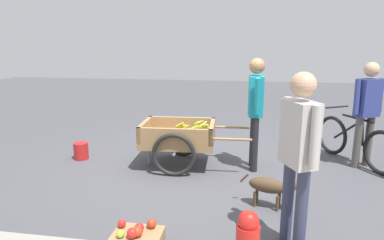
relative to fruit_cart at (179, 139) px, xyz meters
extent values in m
plane|color=#47474C|center=(-0.36, 0.09, -0.44)|extent=(24.00, 24.00, 0.00)
cube|color=#937047|center=(0.01, -0.01, -0.04)|extent=(1.14, 0.85, 0.10)
cube|color=#937047|center=(0.53, 0.02, 0.13)|extent=(0.10, 0.80, 0.24)
cube|color=#937047|center=(-0.51, -0.03, 0.13)|extent=(0.10, 0.80, 0.24)
cube|color=#937047|center=(-0.01, 0.36, 0.13)|extent=(1.10, 0.11, 0.24)
cube|color=#937047|center=(0.03, -0.37, 0.13)|extent=(1.10, 0.11, 0.24)
torus|color=black|center=(-0.01, 0.43, -0.12)|extent=(0.64, 0.09, 0.64)
torus|color=black|center=(0.03, -0.44, -0.12)|extent=(0.64, 0.09, 0.64)
cylinder|color=gray|center=(0.01, -0.01, -0.12)|extent=(0.08, 0.88, 0.04)
cylinder|color=#937047|center=(-0.83, 0.29, 0.11)|extent=(0.55, 0.06, 0.04)
cylinder|color=#937047|center=(-0.80, -0.39, 0.11)|extent=(0.55, 0.06, 0.04)
cylinder|color=gray|center=(0.48, 0.02, -0.26)|extent=(0.04, 0.04, 0.35)
ellipsoid|color=gold|center=(-0.15, 0.07, 0.17)|extent=(0.18, 0.05, 0.14)
ellipsoid|color=gold|center=(-0.13, 0.08, 0.18)|extent=(0.19, 0.08, 0.05)
ellipsoid|color=gold|center=(-0.10, 0.08, 0.19)|extent=(0.17, 0.07, 0.15)
ellipsoid|color=gold|center=(-0.32, 0.21, 0.06)|extent=(0.17, 0.07, 0.15)
ellipsoid|color=gold|center=(-0.30, 0.21, 0.07)|extent=(0.19, 0.10, 0.09)
ellipsoid|color=gold|center=(-0.29, 0.22, 0.08)|extent=(0.19, 0.08, 0.08)
ellipsoid|color=gold|center=(-0.28, 0.23, 0.09)|extent=(0.18, 0.08, 0.12)
ellipsoid|color=gold|center=(-0.07, 0.04, 0.19)|extent=(0.18, 0.07, 0.14)
ellipsoid|color=gold|center=(-0.06, 0.05, 0.20)|extent=(0.19, 0.08, 0.09)
ellipsoid|color=gold|center=(-0.05, 0.05, 0.21)|extent=(0.18, 0.06, 0.05)
ellipsoid|color=gold|center=(-0.04, 0.06, 0.22)|extent=(0.19, 0.09, 0.09)
ellipsoid|color=gold|center=(-0.02, 0.07, 0.23)|extent=(0.18, 0.10, 0.15)
ellipsoid|color=gold|center=(-0.26, -0.21, 0.10)|extent=(0.18, 0.06, 0.14)
ellipsoid|color=gold|center=(-0.25, -0.21, 0.11)|extent=(0.19, 0.06, 0.09)
ellipsoid|color=gold|center=(-0.24, -0.20, 0.12)|extent=(0.19, 0.08, 0.05)
ellipsoid|color=gold|center=(-0.23, -0.19, 0.13)|extent=(0.19, 0.07, 0.09)
ellipsoid|color=gold|center=(-0.23, -0.19, 0.14)|extent=(0.18, 0.05, 0.12)
ellipsoid|color=gold|center=(0.05, 0.25, 0.06)|extent=(0.18, 0.10, 0.13)
ellipsoid|color=gold|center=(0.06, 0.26, 0.07)|extent=(0.19, 0.08, 0.10)
ellipsoid|color=gold|center=(0.07, 0.26, 0.08)|extent=(0.19, 0.09, 0.05)
ellipsoid|color=gold|center=(0.08, 0.27, 0.09)|extent=(0.19, 0.05, 0.09)
ellipsoid|color=gold|center=(0.09, 0.28, 0.10)|extent=(0.18, 0.08, 0.13)
ellipsoid|color=gold|center=(0.34, 0.28, 0.09)|extent=(0.18, 0.10, 0.15)
ellipsoid|color=gold|center=(0.36, 0.28, 0.10)|extent=(0.19, 0.09, 0.08)
ellipsoid|color=gold|center=(0.37, 0.29, 0.11)|extent=(0.18, 0.05, 0.08)
ellipsoid|color=gold|center=(0.38, 0.30, 0.12)|extent=(0.18, 0.12, 0.14)
ellipsoid|color=gold|center=(-0.39, -0.15, 0.17)|extent=(0.18, 0.06, 0.13)
ellipsoid|color=gold|center=(-0.38, -0.14, 0.18)|extent=(0.19, 0.11, 0.08)
ellipsoid|color=gold|center=(-0.37, -0.14, 0.19)|extent=(0.19, 0.09, 0.08)
ellipsoid|color=gold|center=(-0.35, -0.13, 0.20)|extent=(0.17, 0.10, 0.16)
ellipsoid|color=gold|center=(-0.02, 0.02, 0.11)|extent=(0.17, 0.06, 0.15)
ellipsoid|color=gold|center=(0.00, 0.03, 0.12)|extent=(0.19, 0.09, 0.09)
ellipsoid|color=gold|center=(0.01, 0.04, 0.13)|extent=(0.19, 0.06, 0.09)
ellipsoid|color=gold|center=(0.02, 0.04, 0.14)|extent=(0.18, 0.05, 0.13)
ellipsoid|color=gold|center=(-0.31, -0.25, 0.18)|extent=(0.18, 0.09, 0.14)
ellipsoid|color=gold|center=(-0.29, -0.25, 0.19)|extent=(0.18, 0.06, 0.05)
ellipsoid|color=gold|center=(-0.28, -0.24, 0.20)|extent=(0.19, 0.08, 0.13)
ellipsoid|color=gold|center=(-0.06, 0.24, 0.10)|extent=(0.18, 0.07, 0.14)
ellipsoid|color=gold|center=(-0.05, 0.25, 0.11)|extent=(0.19, 0.07, 0.10)
ellipsoid|color=gold|center=(-0.04, 0.26, 0.12)|extent=(0.19, 0.09, 0.05)
ellipsoid|color=gold|center=(-0.03, 0.26, 0.13)|extent=(0.19, 0.06, 0.09)
ellipsoid|color=gold|center=(-0.01, 0.27, 0.14)|extent=(0.17, 0.07, 0.15)
cylinder|color=black|center=(-1.14, 0.05, -0.02)|extent=(0.11, 0.11, 0.83)
cylinder|color=black|center=(-1.13, -0.17, -0.02)|extent=(0.11, 0.11, 0.83)
cube|color=teal|center=(-1.14, -0.06, 0.68)|extent=(0.22, 0.35, 0.58)
sphere|color=#9E704C|center=(-1.14, -0.06, 1.11)|extent=(0.22, 0.22, 0.22)
cylinder|color=teal|center=(-1.15, 0.16, 0.71)|extent=(0.08, 0.15, 0.53)
cylinder|color=teal|center=(-1.13, -0.28, 0.71)|extent=(0.08, 0.11, 0.53)
torus|color=black|center=(-2.47, -0.99, -0.11)|extent=(0.37, 0.61, 0.66)
torus|color=black|center=(-2.96, -0.12, -0.11)|extent=(0.37, 0.61, 0.66)
cylinder|color=black|center=(-2.72, -0.55, 0.29)|extent=(0.32, 0.54, 0.04)
cylinder|color=black|center=(-2.78, -0.45, 0.12)|extent=(0.08, 0.11, 0.45)
cylinder|color=black|center=(-2.63, -0.71, 0.07)|extent=(0.29, 0.48, 0.43)
ellipsoid|color=black|center=(-2.79, -0.43, 0.38)|extent=(0.20, 0.08, 0.06)
cylinder|color=black|center=(-2.50, -0.95, 0.39)|extent=(0.42, 0.25, 0.03)
cylinder|color=#4C4742|center=(-2.69, -0.37, -0.04)|extent=(0.11, 0.11, 0.80)
cylinder|color=#4C4742|center=(-2.89, -0.48, -0.04)|extent=(0.11, 0.11, 0.80)
cube|color=navy|center=(-2.79, -0.42, 0.64)|extent=(0.39, 0.34, 0.56)
sphere|color=tan|center=(-2.79, -0.42, 1.06)|extent=(0.22, 0.22, 0.22)
cylinder|color=navy|center=(-2.60, -0.32, 0.67)|extent=(0.08, 0.12, 0.51)
cylinder|color=navy|center=(-2.98, -0.53, 0.67)|extent=(0.08, 0.15, 0.51)
ellipsoid|color=#4C3823|center=(-1.28, 1.16, -0.17)|extent=(0.47, 0.29, 0.18)
sphere|color=#4C3823|center=(-1.54, 1.23, -0.11)|extent=(0.14, 0.14, 0.14)
cylinder|color=#4C3823|center=(-1.01, 1.08, -0.13)|extent=(0.11, 0.05, 0.12)
cylinder|color=#4C3823|center=(-1.42, 1.14, -0.35)|extent=(0.04, 0.04, 0.18)
cylinder|color=#4C3823|center=(-1.39, 1.25, -0.35)|extent=(0.04, 0.04, 0.18)
cylinder|color=#4C3823|center=(-1.17, 1.07, -0.35)|extent=(0.04, 0.04, 0.18)
cylinder|color=#4C3823|center=(-1.14, 1.17, -0.35)|extent=(0.04, 0.04, 0.18)
sphere|color=red|center=(-1.05, 2.56, 0.15)|extent=(0.16, 0.16, 0.16)
cylinder|color=#B21E1E|center=(1.66, -0.03, -0.30)|extent=(0.24, 0.24, 0.28)
sphere|color=#B23319|center=(-0.10, 2.34, -0.17)|extent=(0.09, 0.09, 0.09)
sphere|color=#99BF33|center=(0.04, 2.37, -0.18)|extent=(0.07, 0.07, 0.07)
sphere|color=red|center=(-0.07, 2.36, -0.17)|extent=(0.10, 0.10, 0.10)
sphere|color=red|center=(-0.10, 2.26, -0.17)|extent=(0.09, 0.09, 0.09)
sphere|color=#B23319|center=(-0.19, 2.18, -0.17)|extent=(0.09, 0.09, 0.09)
sphere|color=red|center=(0.09, 2.21, -0.18)|extent=(0.08, 0.08, 0.08)
cylinder|color=#333851|center=(-1.52, 2.02, -0.03)|extent=(0.11, 0.11, 0.82)
cylinder|color=#333851|center=(-1.42, 1.82, -0.03)|extent=(0.11, 0.11, 0.82)
cube|color=#B7B2AD|center=(-1.47, 1.92, 0.67)|extent=(0.32, 0.39, 0.58)
sphere|color=tan|center=(-1.47, 1.92, 1.10)|extent=(0.22, 0.22, 0.22)
cylinder|color=#B7B2AD|center=(-1.56, 2.12, 0.70)|extent=(0.08, 0.11, 0.52)
cylinder|color=#B7B2AD|center=(-1.38, 1.72, 0.70)|extent=(0.08, 0.10, 0.52)
camera|label=1|loc=(-1.00, 4.84, 1.45)|focal=31.24mm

